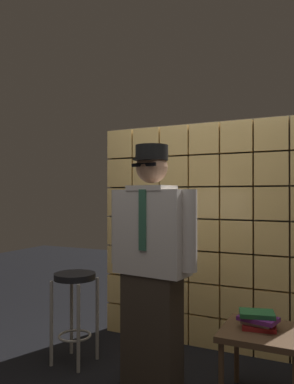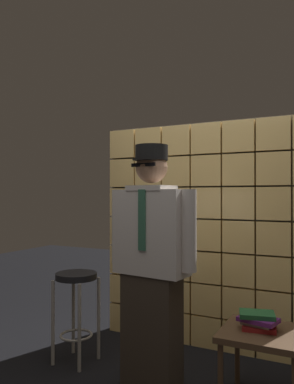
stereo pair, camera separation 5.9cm
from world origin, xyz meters
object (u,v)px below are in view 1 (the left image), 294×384
(standing_person, at_px, (152,264))
(coffee_mug, at_px, (248,317))
(side_table, at_px, (263,339))
(bar_stool, at_px, (75,296))
(book_stack, at_px, (258,320))

(standing_person, xyz_separation_m, coffee_mug, (0.61, 0.27, -0.36))
(side_table, xyz_separation_m, coffee_mug, (-0.11, 0.07, 0.11))
(side_table, bearing_deg, bar_stool, -178.90)
(bar_stool, bearing_deg, book_stack, 1.49)
(side_table, relative_size, book_stack, 1.88)
(standing_person, relative_size, book_stack, 6.23)
(standing_person, distance_m, side_table, 0.88)
(side_table, xyz_separation_m, book_stack, (-0.03, 0.01, 0.12))
(book_stack, bearing_deg, bar_stool, -178.51)
(standing_person, height_order, book_stack, standing_person)
(bar_stool, distance_m, coffee_mug, 1.39)
(standing_person, xyz_separation_m, bar_stool, (-0.78, 0.17, -0.35))
(bar_stool, relative_size, book_stack, 2.65)
(side_table, bearing_deg, coffee_mug, 144.73)
(standing_person, relative_size, side_table, 3.32)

